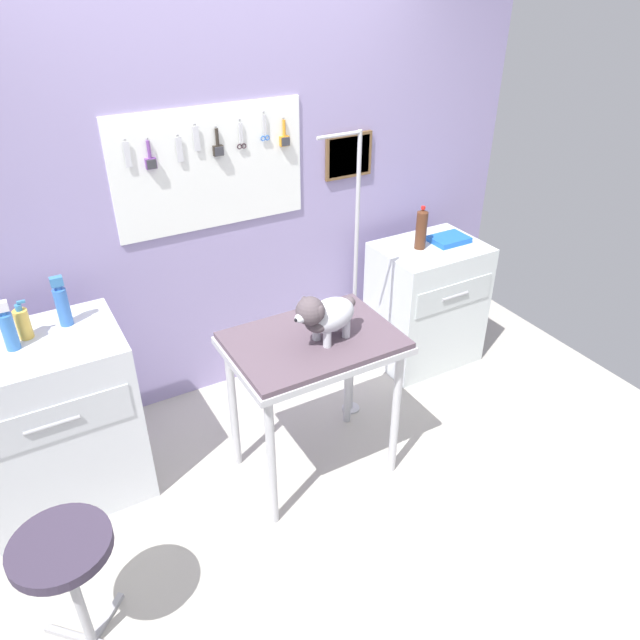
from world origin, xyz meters
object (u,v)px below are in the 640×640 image
object	(u,v)px
grooming_arm	(353,297)
stool	(65,562)
dog	(325,315)
soda_bottle	(421,229)
conditioner_bottle	(23,323)
counter_left	(52,423)
cabinet_right	(426,303)
grooming_table	(313,355)

from	to	relation	value
grooming_arm	stool	distance (m)	1.92
dog	soda_bottle	size ratio (longest dim) A/B	1.33
grooming_arm	conditioner_bottle	distance (m)	1.68
counter_left	cabinet_right	distance (m)	2.42
grooming_arm	cabinet_right	bearing A→B (deg)	18.94
conditioner_bottle	dog	bearing A→B (deg)	-26.16
grooming_arm	dog	bearing A→B (deg)	-137.18
grooming_table	counter_left	world-z (taller)	counter_left
stool	counter_left	bearing A→B (deg)	84.91
counter_left	conditioner_bottle	size ratio (longest dim) A/B	4.88
grooming_table	conditioner_bottle	world-z (taller)	conditioner_bottle
cabinet_right	conditioner_bottle	xyz separation A→B (m)	(-2.41, -0.02, 0.58)
dog	counter_left	xyz separation A→B (m)	(-1.25, 0.54, -0.54)
dog	cabinet_right	distance (m)	1.44
grooming_arm	cabinet_right	distance (m)	0.89
grooming_arm	dog	distance (m)	0.58
soda_bottle	conditioner_bottle	bearing A→B (deg)	-179.18
cabinet_right	conditioner_bottle	bearing A→B (deg)	-179.60
grooming_table	cabinet_right	world-z (taller)	grooming_table
soda_bottle	counter_left	bearing A→B (deg)	-177.40
stool	soda_bottle	bearing A→B (deg)	23.24
grooming_arm	stool	size ratio (longest dim) A/B	2.73
dog	conditioner_bottle	bearing A→B (deg)	153.84
grooming_table	grooming_arm	xyz separation A→B (m)	(0.43, 0.32, 0.06)
dog	soda_bottle	xyz separation A→B (m)	(1.07, 0.65, -0.02)
grooming_arm	dog	world-z (taller)	grooming_arm
cabinet_right	dog	bearing A→B (deg)	-151.48
conditioner_bottle	soda_bottle	bearing A→B (deg)	0.82
cabinet_right	soda_bottle	size ratio (longest dim) A/B	3.03
grooming_arm	stool	world-z (taller)	grooming_arm
dog	stool	distance (m)	1.47
stool	soda_bottle	size ratio (longest dim) A/B	2.27
grooming_arm	cabinet_right	xyz separation A→B (m)	(0.76, 0.26, -0.39)
counter_left	cabinet_right	bearing A→B (deg)	2.11
grooming_table	counter_left	size ratio (longest dim) A/B	0.92
cabinet_right	grooming_table	bearing A→B (deg)	-154.20
grooming_table	grooming_arm	bearing A→B (deg)	36.16
counter_left	cabinet_right	size ratio (longest dim) A/B	1.10
dog	cabinet_right	size ratio (longest dim) A/B	0.44
grooming_arm	soda_bottle	size ratio (longest dim) A/B	6.18
conditioner_bottle	grooming_arm	bearing A→B (deg)	-8.45
dog	soda_bottle	bearing A→B (deg)	31.08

